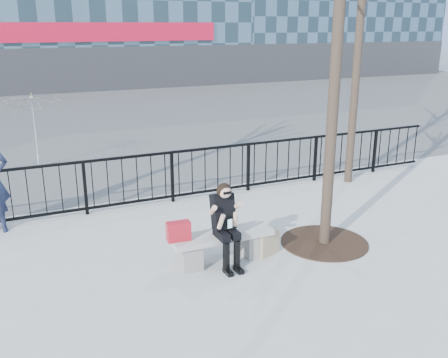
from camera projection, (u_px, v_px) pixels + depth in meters
name	position (u px, v px, depth m)	size (l,w,h in m)	color
ground	(222.00, 261.00, 7.97)	(120.00, 120.00, 0.00)	#A3A39E
street_surface	(76.00, 114.00, 21.01)	(60.00, 23.00, 0.01)	#474747
railing	(163.00, 178.00, 10.42)	(14.00, 0.06, 1.10)	black
tree_grate	(324.00, 242.00, 8.63)	(1.50, 1.50, 0.02)	black
bench_main	(222.00, 244.00, 7.88)	(1.65, 0.46, 0.49)	slate
seated_woman	(226.00, 226.00, 7.64)	(0.50, 0.64, 1.34)	black
handbag	(179.00, 231.00, 7.52)	(0.36, 0.17, 0.30)	#AE1522
shopping_bag	(268.00, 243.00, 8.15)	(0.42, 0.16, 0.40)	#C8B58D
vendor_umbrella	(36.00, 131.00, 12.88)	(2.14, 2.19, 1.97)	yellow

